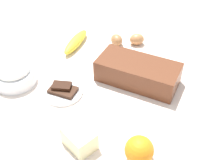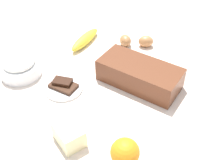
{
  "view_description": "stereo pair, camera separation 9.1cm",
  "coord_description": "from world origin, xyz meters",
  "px_view_note": "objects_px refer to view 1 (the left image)",
  "views": [
    {
      "loc": [
        -0.41,
        0.56,
        0.63
      ],
      "look_at": [
        0.0,
        0.0,
        0.04
      ],
      "focal_mm": 43.64,
      "sensor_mm": 36.0,
      "label": 1
    },
    {
      "loc": [
        -0.48,
        0.5,
        0.63
      ],
      "look_at": [
        0.0,
        0.0,
        0.04
      ],
      "focal_mm": 43.64,
      "sensor_mm": 36.0,
      "label": 2
    }
  ],
  "objects_px": {
    "egg_beside_bowl": "(137,39)",
    "egg_near_butter": "(117,40)",
    "orange_fruit": "(139,150)",
    "banana": "(76,42)",
    "butter_block": "(79,138)",
    "flour_bowl": "(14,74)",
    "chocolate_plate": "(63,91)",
    "loaf_pan": "(138,72)"
  },
  "relations": [
    {
      "from": "banana",
      "to": "egg_beside_bowl",
      "type": "xyz_separation_m",
      "value": [
        -0.2,
        -0.16,
        0.0
      ]
    },
    {
      "from": "egg_near_butter",
      "to": "chocolate_plate",
      "type": "bearing_deg",
      "value": 94.85
    },
    {
      "from": "banana",
      "to": "chocolate_plate",
      "type": "xyz_separation_m",
      "value": [
        -0.16,
        0.24,
        -0.01
      ]
    },
    {
      "from": "loaf_pan",
      "to": "banana",
      "type": "distance_m",
      "value": 0.33
    },
    {
      "from": "banana",
      "to": "butter_block",
      "type": "bearing_deg",
      "value": 133.09
    },
    {
      "from": "banana",
      "to": "orange_fruit",
      "type": "bearing_deg",
      "value": 148.12
    },
    {
      "from": "orange_fruit",
      "to": "chocolate_plate",
      "type": "xyz_separation_m",
      "value": [
        0.34,
        -0.07,
        -0.03
      ]
    },
    {
      "from": "banana",
      "to": "chocolate_plate",
      "type": "height_order",
      "value": "banana"
    },
    {
      "from": "loaf_pan",
      "to": "chocolate_plate",
      "type": "relative_size",
      "value": 2.3
    },
    {
      "from": "flour_bowl",
      "to": "butter_block",
      "type": "bearing_deg",
      "value": 168.89
    },
    {
      "from": "butter_block",
      "to": "chocolate_plate",
      "type": "bearing_deg",
      "value": -34.18
    },
    {
      "from": "loaf_pan",
      "to": "egg_near_butter",
      "type": "height_order",
      "value": "loaf_pan"
    },
    {
      "from": "flour_bowl",
      "to": "banana",
      "type": "relative_size",
      "value": 0.76
    },
    {
      "from": "egg_near_butter",
      "to": "chocolate_plate",
      "type": "xyz_separation_m",
      "value": [
        -0.03,
        0.35,
        -0.01
      ]
    },
    {
      "from": "orange_fruit",
      "to": "butter_block",
      "type": "relative_size",
      "value": 0.85
    },
    {
      "from": "orange_fruit",
      "to": "egg_beside_bowl",
      "type": "height_order",
      "value": "orange_fruit"
    },
    {
      "from": "banana",
      "to": "loaf_pan",
      "type": "bearing_deg",
      "value": 172.67
    },
    {
      "from": "butter_block",
      "to": "egg_beside_bowl",
      "type": "distance_m",
      "value": 0.55
    },
    {
      "from": "flour_bowl",
      "to": "orange_fruit",
      "type": "distance_m",
      "value": 0.52
    },
    {
      "from": "chocolate_plate",
      "to": "banana",
      "type": "bearing_deg",
      "value": -56.58
    },
    {
      "from": "flour_bowl",
      "to": "banana",
      "type": "bearing_deg",
      "value": -92.81
    },
    {
      "from": "butter_block",
      "to": "flour_bowl",
      "type": "bearing_deg",
      "value": -11.11
    },
    {
      "from": "banana",
      "to": "egg_beside_bowl",
      "type": "height_order",
      "value": "egg_beside_bowl"
    },
    {
      "from": "flour_bowl",
      "to": "banana",
      "type": "distance_m",
      "value": 0.3
    },
    {
      "from": "butter_block",
      "to": "egg_near_butter",
      "type": "bearing_deg",
      "value": -65.78
    },
    {
      "from": "flour_bowl",
      "to": "egg_beside_bowl",
      "type": "height_order",
      "value": "flour_bowl"
    },
    {
      "from": "chocolate_plate",
      "to": "egg_near_butter",
      "type": "bearing_deg",
      "value": -85.15
    },
    {
      "from": "banana",
      "to": "egg_near_butter",
      "type": "height_order",
      "value": "egg_near_butter"
    },
    {
      "from": "chocolate_plate",
      "to": "butter_block",
      "type": "bearing_deg",
      "value": 145.82
    },
    {
      "from": "banana",
      "to": "orange_fruit",
      "type": "height_order",
      "value": "orange_fruit"
    },
    {
      "from": "loaf_pan",
      "to": "egg_beside_bowl",
      "type": "relative_size",
      "value": 4.87
    },
    {
      "from": "flour_bowl",
      "to": "egg_beside_bowl",
      "type": "distance_m",
      "value": 0.51
    },
    {
      "from": "banana",
      "to": "butter_block",
      "type": "xyz_separation_m",
      "value": [
        -0.35,
        0.37,
        0.01
      ]
    },
    {
      "from": "egg_beside_bowl",
      "to": "loaf_pan",
      "type": "bearing_deg",
      "value": 122.75
    },
    {
      "from": "egg_near_butter",
      "to": "chocolate_plate",
      "type": "distance_m",
      "value": 0.35
    },
    {
      "from": "flour_bowl",
      "to": "loaf_pan",
      "type": "bearing_deg",
      "value": -143.12
    },
    {
      "from": "banana",
      "to": "butter_block",
      "type": "distance_m",
      "value": 0.51
    },
    {
      "from": "loaf_pan",
      "to": "orange_fruit",
      "type": "height_order",
      "value": "loaf_pan"
    },
    {
      "from": "loaf_pan",
      "to": "egg_near_butter",
      "type": "xyz_separation_m",
      "value": [
        0.2,
        -0.15,
        -0.02
      ]
    },
    {
      "from": "chocolate_plate",
      "to": "flour_bowl",
      "type": "bearing_deg",
      "value": 17.22
    },
    {
      "from": "egg_beside_bowl",
      "to": "egg_near_butter",
      "type": "bearing_deg",
      "value": 38.8
    },
    {
      "from": "banana",
      "to": "egg_beside_bowl",
      "type": "distance_m",
      "value": 0.25
    }
  ]
}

